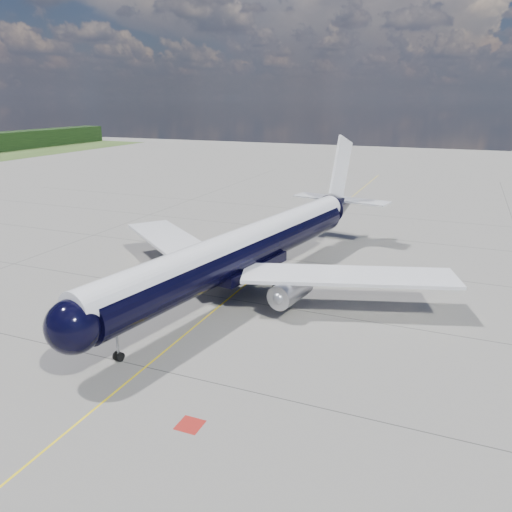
% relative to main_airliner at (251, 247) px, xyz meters
% --- Properties ---
extents(ground, '(320.00, 320.00, 0.00)m').
position_rel_main_airliner_xyz_m(ground, '(-0.91, 16.09, -4.72)').
color(ground, gray).
rests_on(ground, ground).
extents(taxiway_centerline, '(0.16, 160.00, 0.01)m').
position_rel_main_airliner_xyz_m(taxiway_centerline, '(-0.91, 11.09, -4.71)').
color(taxiway_centerline, yellow).
rests_on(taxiway_centerline, ground).
extents(red_marking, '(1.60, 1.60, 0.01)m').
position_rel_main_airliner_xyz_m(red_marking, '(5.89, -23.91, -4.71)').
color(red_marking, maroon).
rests_on(red_marking, ground).
extents(main_airliner, '(42.53, 52.34, 15.19)m').
position_rel_main_airliner_xyz_m(main_airliner, '(0.00, 0.00, 0.00)').
color(main_airliner, black).
rests_on(main_airliner, ground).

